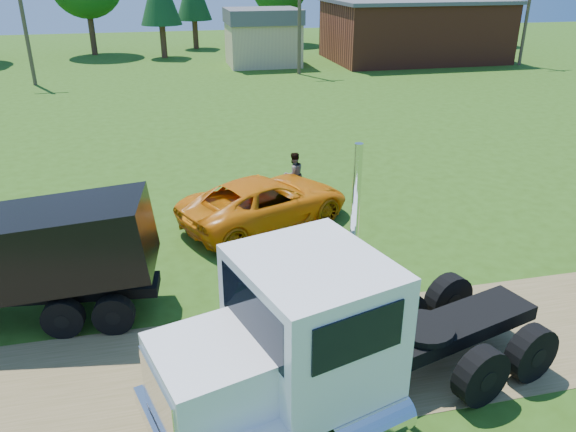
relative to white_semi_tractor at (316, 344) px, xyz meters
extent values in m
plane|color=#2A4C10|center=(2.82, 1.70, -1.78)|extent=(140.00, 140.00, 0.00)
cube|color=brown|center=(2.82, 1.70, -1.77)|extent=(120.00, 4.20, 0.01)
cube|color=black|center=(1.26, 0.40, -0.87)|extent=(8.45, 3.44, 0.34)
cylinder|color=black|center=(-2.23, 0.63, -1.16)|extent=(1.31, 0.73, 1.25)
cylinder|color=black|center=(-2.23, 0.63, -1.16)|extent=(0.54, 0.53, 0.44)
cylinder|color=black|center=(3.34, -0.25, -1.16)|extent=(1.31, 0.73, 1.25)
cylinder|color=black|center=(3.34, -0.25, -1.16)|extent=(0.54, 0.53, 0.44)
cylinder|color=black|center=(2.65, 2.08, -1.16)|extent=(1.31, 0.73, 1.25)
cylinder|color=black|center=(2.65, 2.08, -1.16)|extent=(0.54, 0.53, 0.44)
cylinder|color=black|center=(4.75, 0.17, -1.16)|extent=(1.31, 0.73, 1.25)
cylinder|color=black|center=(4.75, 0.17, -1.16)|extent=(0.54, 0.53, 0.44)
cylinder|color=black|center=(4.06, 2.49, -1.16)|extent=(1.31, 0.73, 1.25)
cylinder|color=black|center=(4.06, 2.49, -1.16)|extent=(0.54, 0.53, 0.44)
cube|color=white|center=(-1.84, -0.51, -0.02)|extent=(2.50, 2.42, 1.36)
cube|color=silver|center=(-2.81, -0.80, -0.08)|extent=(0.57, 1.65, 1.13)
cube|color=white|center=(-0.10, 0.00, 0.54)|extent=(3.05, 3.28, 2.38)
cube|color=black|center=(-1.22, -0.33, 1.05)|extent=(0.70, 2.19, 0.96)
cube|color=black|center=(0.29, -1.31, 1.05)|extent=(1.64, 0.52, 0.85)
cube|color=black|center=(-0.49, 1.32, 1.05)|extent=(1.64, 0.52, 0.85)
cube|color=white|center=(-2.23, 0.63, -0.42)|extent=(1.45, 0.87, 0.11)
cylinder|color=silver|center=(0.65, -1.14, -0.99)|extent=(1.71, 1.10, 0.68)
cylinder|color=silver|center=(0.97, 0.97, 0.83)|extent=(0.20, 0.20, 5.21)
cylinder|color=black|center=(2.56, 0.79, -0.61)|extent=(1.55, 1.55, 0.14)
cube|color=black|center=(-6.37, 5.01, -1.06)|extent=(7.20, 1.66, 0.27)
cylinder|color=black|center=(-5.05, 3.92, -1.29)|extent=(1.01, 0.42, 0.98)
cylinder|color=black|center=(-5.05, 3.92, -1.29)|extent=(0.38, 0.37, 0.34)
cylinder|color=black|center=(-4.85, 5.79, -1.29)|extent=(1.01, 0.42, 0.98)
cylinder|color=black|center=(-4.85, 5.79, -1.29)|extent=(0.38, 0.37, 0.34)
cylinder|color=black|center=(-3.90, 3.80, -1.29)|extent=(1.01, 0.42, 0.98)
cylinder|color=black|center=(-3.90, 3.80, -1.29)|extent=(0.38, 0.37, 0.34)
cylinder|color=black|center=(-3.69, 5.66, -1.29)|extent=(1.01, 0.42, 0.98)
cylinder|color=black|center=(-3.69, 5.66, -1.29)|extent=(0.38, 0.37, 0.34)
cube|color=black|center=(-4.77, 4.84, 0.23)|extent=(4.13, 2.56, 2.17)
imported|color=orange|center=(0.78, 9.06, -0.96)|extent=(6.47, 4.90, 1.63)
imported|color=#999999|center=(2.31, 11.41, -0.93)|extent=(0.98, 0.86, 1.69)
cube|color=brown|center=(20.82, 41.70, 0.72)|extent=(15.00, 10.00, 5.00)
cube|color=#505054|center=(20.82, 41.70, 3.37)|extent=(15.40, 10.40, 0.30)
cube|color=tan|center=(6.82, 41.70, 0.02)|extent=(6.00, 5.00, 3.60)
cube|color=#505054|center=(6.82, 41.70, 2.32)|extent=(6.20, 5.40, 1.20)
cylinder|color=#4B3E2A|center=(-11.18, 36.70, 2.72)|extent=(0.28, 0.28, 9.00)
cylinder|color=#4B3E2A|center=(8.82, 36.70, 2.72)|extent=(0.28, 0.28, 9.00)
cylinder|color=#4B3E2A|center=(28.82, 36.70, 2.72)|extent=(0.28, 0.28, 9.00)
cylinder|color=#392117|center=(-8.15, 51.62, 0.04)|extent=(0.56, 0.56, 3.63)
cylinder|color=#392117|center=(1.91, 53.86, -0.33)|extent=(0.56, 0.56, 2.90)
cylinder|color=#392117|center=(11.32, 55.86, -0.17)|extent=(0.56, 0.56, 3.23)
cylinder|color=#392117|center=(19.02, 51.84, 0.15)|extent=(0.56, 0.56, 3.86)
cylinder|color=#392117|center=(32.07, 51.01, -0.19)|extent=(0.56, 0.56, 3.18)
cylinder|color=#392117|center=(-1.52, 48.16, -0.27)|extent=(0.56, 0.56, 3.02)
cylinder|color=#392117|center=(26.76, 53.52, -0.23)|extent=(0.56, 0.56, 3.09)
camera|label=1|loc=(-2.37, -8.01, 6.29)|focal=35.00mm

